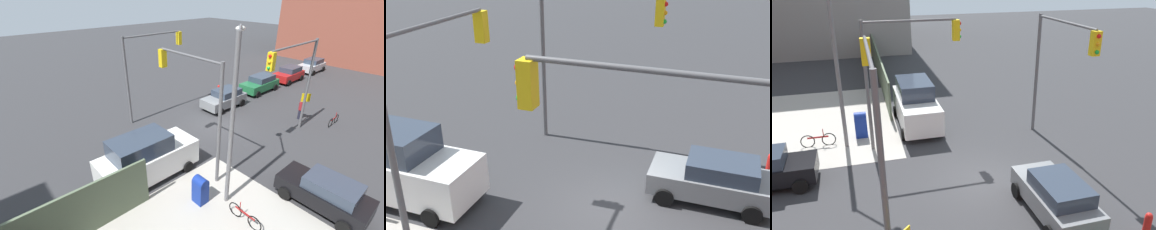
# 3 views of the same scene
# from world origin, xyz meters

# --- Properties ---
(ground_plane) EXTENTS (120.00, 120.00, 0.00)m
(ground_plane) POSITION_xyz_m (0.00, 0.00, 0.00)
(ground_plane) COLOR #333335
(traffic_signal_nw_corner) EXTENTS (5.50, 0.36, 6.50)m
(traffic_signal_nw_corner) POSITION_xyz_m (-2.40, 4.50, 4.63)
(traffic_signal_nw_corner) COLOR #59595B
(traffic_signal_nw_corner) RESTS_ON ground
(traffic_signal_se_corner) EXTENTS (5.22, 0.36, 6.50)m
(traffic_signal_se_corner) POSITION_xyz_m (2.52, -4.50, 4.61)
(traffic_signal_se_corner) COLOR #59595B
(traffic_signal_se_corner) RESTS_ON ground
(traffic_signal_ne_corner) EXTENTS (0.36, 4.82, 6.50)m
(traffic_signal_ne_corner) POSITION_xyz_m (4.50, 2.69, 4.59)
(traffic_signal_ne_corner) COLOR #59595B
(traffic_signal_ne_corner) RESTS_ON ground
(fire_hydrant) EXTENTS (0.26, 0.26, 0.94)m
(fire_hydrant) POSITION_xyz_m (-5.00, -4.20, 0.49)
(fire_hydrant) COLOR red
(fire_hydrant) RESTS_ON ground
(coupe_gray) EXTENTS (4.11, 2.02, 1.62)m
(coupe_gray) POSITION_xyz_m (-3.05, -1.73, 0.84)
(coupe_gray) COLOR slate
(coupe_gray) RESTS_ON ground
(van_white_delivery) EXTENTS (5.40, 2.32, 2.62)m
(van_white_delivery) POSITION_xyz_m (7.08, 1.80, 1.28)
(van_white_delivery) COLOR white
(van_white_delivery) RESTS_ON ground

